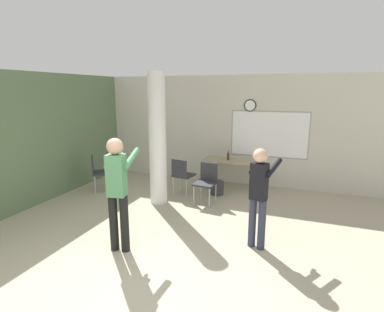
# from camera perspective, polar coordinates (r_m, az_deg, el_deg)

# --- Properties ---
(ground_plane) EXTENTS (24.00, 24.00, 0.00)m
(ground_plane) POSITION_cam_1_polar(r_m,az_deg,el_deg) (3.98, -12.79, -25.43)
(ground_plane) COLOR #ADA389
(wall_left_accent) EXTENTS (0.12, 7.00, 2.80)m
(wall_left_accent) POSITION_cam_1_polar(r_m,az_deg,el_deg) (7.42, -25.52, 3.31)
(wall_left_accent) COLOR #5B7551
(wall_left_accent) RESTS_ON ground_plane
(wall_back) EXTENTS (8.00, 0.15, 2.80)m
(wall_back) POSITION_cam_1_polar(r_m,az_deg,el_deg) (7.91, 7.31, 4.91)
(wall_back) COLOR beige
(wall_back) RESTS_ON ground_plane
(support_pillar) EXTENTS (0.37, 0.37, 2.80)m
(support_pillar) POSITION_cam_1_polar(r_m,az_deg,el_deg) (6.37, -6.59, 3.11)
(support_pillar) COLOR white
(support_pillar) RESTS_ON ground_plane
(folding_table) EXTENTS (1.44, 0.61, 0.73)m
(folding_table) POSITION_cam_1_polar(r_m,az_deg,el_deg) (7.49, 7.67, -1.20)
(folding_table) COLOR tan
(folding_table) RESTS_ON ground_plane
(bottle_on_table) EXTENTS (0.06, 0.06, 0.24)m
(bottle_on_table) POSITION_cam_1_polar(r_m,az_deg,el_deg) (7.45, 6.91, -0.07)
(bottle_on_table) COLOR #4C3319
(bottle_on_table) RESTS_ON folding_table
(waste_bin) EXTENTS (0.30, 0.30, 0.33)m
(waste_bin) POSITION_cam_1_polar(r_m,az_deg,el_deg) (7.15, 4.80, -6.03)
(waste_bin) COLOR #38383D
(waste_bin) RESTS_ON ground_plane
(chair_table_front) EXTENTS (0.48, 0.48, 0.87)m
(chair_table_front) POSITION_cam_1_polar(r_m,az_deg,el_deg) (6.53, 2.77, -4.61)
(chair_table_front) COLOR #2D2D33
(chair_table_front) RESTS_ON ground_plane
(chair_table_left) EXTENTS (0.51, 0.51, 0.87)m
(chair_table_left) POSITION_cam_1_polar(r_m,az_deg,el_deg) (7.04, -1.89, -3.34)
(chair_table_left) COLOR #2D2D33
(chair_table_left) RESTS_ON ground_plane
(chair_by_left_wall) EXTENTS (0.62, 0.62, 0.87)m
(chair_by_left_wall) POSITION_cam_1_polar(r_m,az_deg,el_deg) (7.64, -17.34, -2.64)
(chair_by_left_wall) COLOR #2D2D33
(chair_by_left_wall) RESTS_ON ground_plane
(person_playing_front) EXTENTS (0.47, 0.68, 1.76)m
(person_playing_front) POSITION_cam_1_polar(r_m,az_deg,el_deg) (4.60, -13.95, -5.53)
(person_playing_front) COLOR black
(person_playing_front) RESTS_ON ground_plane
(person_playing_side) EXTENTS (0.46, 0.66, 1.59)m
(person_playing_side) POSITION_cam_1_polar(r_m,az_deg,el_deg) (4.68, 12.69, -6.42)
(person_playing_side) COLOR #2D3347
(person_playing_side) RESTS_ON ground_plane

